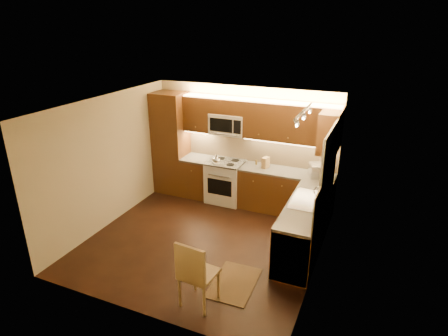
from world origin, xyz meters
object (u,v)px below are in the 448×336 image
at_px(kettle, 216,159).
at_px(microwave, 228,124).
at_px(toaster_oven, 321,170).
at_px(sink, 308,196).
at_px(knife_block, 266,163).
at_px(stove, 226,181).
at_px(dining_chair, 199,272).
at_px(soap_bottle, 324,193).

bearing_deg(kettle, microwave, 50.67).
bearing_deg(toaster_oven, sink, -114.24).
distance_m(microwave, kettle, 0.78).
bearing_deg(knife_block, kettle, -151.15).
bearing_deg(stove, dining_chair, -73.24).
xyz_separation_m(microwave, soap_bottle, (2.23, -1.08, -0.71)).
xyz_separation_m(knife_block, soap_bottle, (1.35, -0.99, -0.01)).
distance_m(soap_bottle, dining_chair, 2.60).
xyz_separation_m(kettle, knife_block, (1.00, 0.25, -0.01)).
xyz_separation_m(toaster_oven, soap_bottle, (0.22, -0.97, -0.02)).
bearing_deg(stove, kettle, -119.78).
xyz_separation_m(soap_bottle, dining_chair, (-1.28, -2.21, -0.48)).
bearing_deg(microwave, dining_chair, -73.89).
distance_m(sink, kettle, 2.31).
height_order(toaster_oven, dining_chair, toaster_oven).
height_order(kettle, dining_chair, kettle).
bearing_deg(dining_chair, knife_block, 96.27).
height_order(microwave, dining_chair, microwave).
bearing_deg(knife_block, toaster_oven, 13.75).
xyz_separation_m(stove, knife_block, (0.88, 0.04, 0.55)).
relative_size(knife_block, dining_chair, 0.22).
bearing_deg(toaster_oven, stove, 156.83).
relative_size(microwave, knife_block, 3.34).
bearing_deg(stove, sink, -29.36).
distance_m(microwave, soap_bottle, 2.58).
bearing_deg(stove, knife_block, 2.63).
height_order(stove, soap_bottle, soap_bottle).
xyz_separation_m(stove, toaster_oven, (2.01, 0.02, 0.57)).
height_order(microwave, toaster_oven, microwave).
bearing_deg(microwave, knife_block, -6.14).
distance_m(stove, knife_block, 1.04).
height_order(stove, kettle, kettle).
relative_size(sink, knife_block, 3.78).
xyz_separation_m(sink, dining_chair, (-1.05, -2.03, -0.45)).
height_order(sink, knife_block, knife_block).
bearing_deg(stove, soap_bottle, -23.01).
xyz_separation_m(kettle, soap_bottle, (2.35, -0.74, -0.02)).
distance_m(microwave, sink, 2.48).
distance_m(stove, toaster_oven, 2.09).
distance_m(microwave, knife_block, 1.13).
relative_size(stove, knife_block, 4.05).
bearing_deg(dining_chair, soap_bottle, 64.93).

